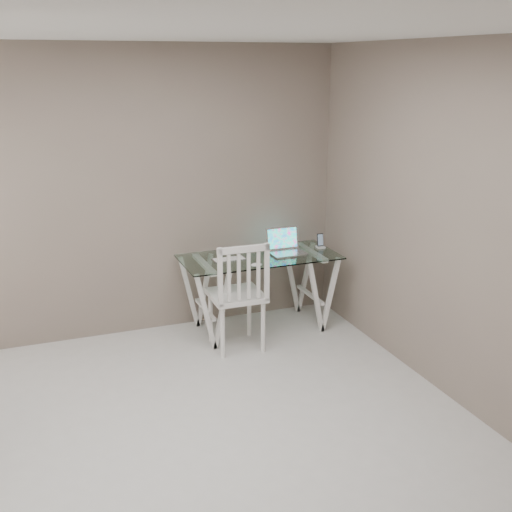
{
  "coord_description": "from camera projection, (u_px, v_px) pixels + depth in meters",
  "views": [
    {
      "loc": [
        -1.04,
        -3.6,
        2.53
      ],
      "look_at": [
        0.95,
        1.55,
        0.85
      ],
      "focal_mm": 45.0,
      "sensor_mm": 36.0,
      "label": 1
    }
  ],
  "objects": [
    {
      "name": "room",
      "position": [
        190.0,
        204.0,
        3.81
      ],
      "size": [
        4.5,
        4.52,
        2.71
      ],
      "color": "#BCB9B4",
      "rests_on": "ground"
    },
    {
      "name": "mouse",
      "position": [
        256.0,
        265.0,
        5.81
      ],
      "size": [
        0.11,
        0.06,
        0.03
      ],
      "primitive_type": "ellipsoid",
      "color": "silver",
      "rests_on": "desk"
    },
    {
      "name": "phone_dock",
      "position": [
        320.0,
        244.0,
        6.39
      ],
      "size": [
        0.08,
        0.08,
        0.14
      ],
      "color": "white",
      "rests_on": "desk"
    },
    {
      "name": "chair",
      "position": [
        239.0,
        292.0,
        5.7
      ],
      "size": [
        0.48,
        0.48,
        1.03
      ],
      "rotation": [
        0.0,
        0.0,
        -0.02
      ],
      "color": "silver",
      "rests_on": "ground"
    },
    {
      "name": "laptop",
      "position": [
        285.0,
        247.0,
        6.23
      ],
      "size": [
        0.34,
        0.28,
        0.24
      ],
      "color": "#B3B3B7",
      "rests_on": "desk"
    },
    {
      "name": "keyboard",
      "position": [
        229.0,
        259.0,
        6.01
      ],
      "size": [
        0.31,
        0.13,
        0.01
      ],
      "primitive_type": "cube",
      "color": "silver",
      "rests_on": "desk"
    },
    {
      "name": "desk",
      "position": [
        259.0,
        292.0,
        6.23
      ],
      "size": [
        1.5,
        0.7,
        0.75
      ],
      "color": "silver",
      "rests_on": "ground"
    }
  ]
}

